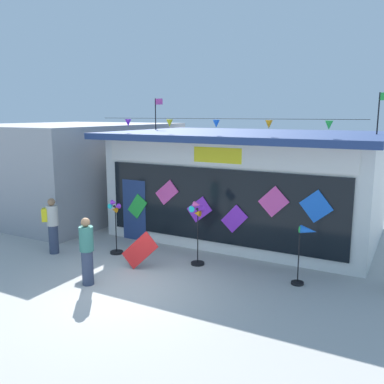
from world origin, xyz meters
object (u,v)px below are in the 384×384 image
Objects in this scene: wind_spinner_left at (197,224)px; person_mid_plaza at (87,251)px; wind_spinner_center_left at (305,245)px; display_kite_on_ground at (140,250)px; person_near_camera at (52,224)px; wind_spinner_far_left at (115,224)px; kite_shop_building at (250,182)px.

person_mid_plaza is (-1.71, -2.48, -0.30)m from wind_spinner_left.
wind_spinner_center_left reaches higher than display_kite_on_ground.
wind_spinner_left is at bearing -111.09° from person_near_camera.
person_near_camera is (-7.16, -1.18, -0.14)m from wind_spinner_center_left.
person_near_camera reaches higher than wind_spinner_far_left.
person_near_camera is 2.84m from person_mid_plaza.
wind_spinner_center_left is at bearing -117.50° from person_near_camera.
person_mid_plaza is (-1.77, -6.26, -0.92)m from kite_shop_building.
kite_shop_building reaches higher than wind_spinner_far_left.
display_kite_on_ground is (0.52, 1.46, -0.33)m from person_mid_plaza.
person_near_camera is 1.73× the size of display_kite_on_ground.
person_mid_plaza is at bearing -153.74° from person_near_camera.
person_near_camera and person_mid_plaza have the same top height.
display_kite_on_ground is at bearing -139.37° from wind_spinner_left.
kite_shop_building is at bearing 89.01° from wind_spinner_left.
wind_spinner_far_left is 2.32m from person_mid_plaza.
wind_spinner_left is at bearing 7.14° from wind_spinner_far_left.
kite_shop_building reaches higher than wind_spinner_center_left.
kite_shop_building is 6.57m from person_mid_plaza.
kite_shop_building is 6.64m from person_near_camera.
wind_spinner_center_left is at bearing 13.72° from display_kite_on_ground.
wind_spinner_left is 1.07× the size of person_mid_plaza.
wind_spinner_center_left is (2.86, -3.80, -0.75)m from kite_shop_building.
wind_spinner_far_left is at bearing -172.86° from wind_spinner_left.
kite_shop_building is 3.83m from wind_spinner_left.
kite_shop_building is at bearing 166.25° from person_mid_plaza.
wind_spinner_far_left reaches higher than wind_spinner_center_left.
person_near_camera is 3.07m from display_kite_on_ground.
kite_shop_building reaches higher than display_kite_on_ground.
wind_spinner_far_left is 1.69× the size of display_kite_on_ground.
person_mid_plaza reaches higher than display_kite_on_ground.
wind_spinner_far_left is 5.51m from wind_spinner_center_left.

